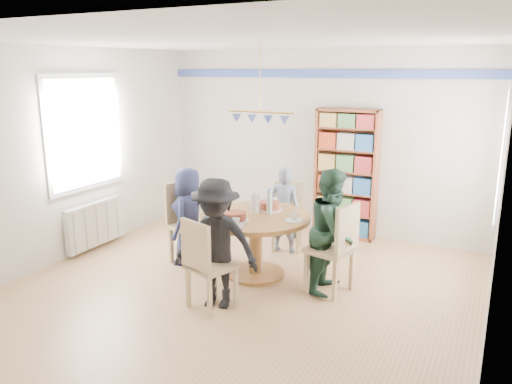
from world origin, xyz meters
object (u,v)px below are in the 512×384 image
Objects in this scene: chair_far at (288,212)px; person_far at (284,210)px; person_near at (216,244)px; person_left at (189,216)px; chair_near at (205,261)px; bookshelf at (346,175)px; dining_table at (256,231)px; radiator at (96,224)px; person_right at (333,231)px; chair_left at (186,219)px; chair_right at (337,245)px.

person_far reaches higher than chair_far.
person_left is at bearing 124.42° from person_near.
person_near reaches higher than chair_near.
person_near is 2.82m from bookshelf.
radiator is at bearing -175.95° from dining_table.
chair_far is 1.45m from person_right.
bookshelf is (0.52, 2.76, 0.24)m from person_near.
person_right is at bearing 1.25° from dining_table.
bookshelf reaches higher than person_left.
bookshelf is at bearing 74.43° from dining_table.
person_left is at bearing 91.49° from person_right.
chair_far is (0.95, 1.06, -0.07)m from chair_left.
person_near is at bearing -139.83° from chair_right.
bookshelf is at bearing 132.76° from person_left.
chair_far is at bearing 92.25° from dining_table.
chair_right is at bearing -1.34° from chair_left.
bookshelf is (1.51, 1.86, 0.35)m from chair_left.
bookshelf is (0.57, 2.90, 0.39)m from chair_near.
chair_left is 1.01× the size of chair_right.
person_left reaches higher than radiator.
dining_table is 1.98m from bookshelf.
chair_near is at bearing -92.85° from dining_table.
chair_left is at bearing -130.55° from person_left.
radiator is 2.60m from person_far.
chair_left is 1.93m from person_right.
radiator is at bearing 150.45° from person_near.
chair_near reaches higher than radiator.
chair_near is at bearing 136.70° from person_right.
chair_left is at bearing 33.62° from person_far.
chair_left is at bearing 178.66° from chair_right.
chair_left is 1.07× the size of chair_near.
chair_far is 1.97m from person_near.
dining_table is 1.05× the size of person_left.
chair_left is at bearing 125.08° from person_near.
bookshelf reaches higher than chair_near.
person_right reaches higher than person_near.
chair_far is at bearing -90.24° from person_far.
person_right is at bearing 129.22° from person_far.
person_right is (1.86, 0.05, 0.07)m from person_left.
chair_near is at bearing -137.01° from chair_right.
person_far is (0.04, 1.92, 0.05)m from chair_near.
person_far is at bearing 42.11° from chair_left.
chair_far is at bearing 42.95° from person_right.
person_near is at bearing 134.23° from person_right.
dining_table is 1.03m from chair_near.
chair_right is 1.94m from person_left.
person_left is 1.87m from person_right.
person_far is at bearing -81.75° from chair_far.
chair_near is 0.71× the size of person_near.
person_left is (-0.87, 1.00, 0.08)m from chair_near.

